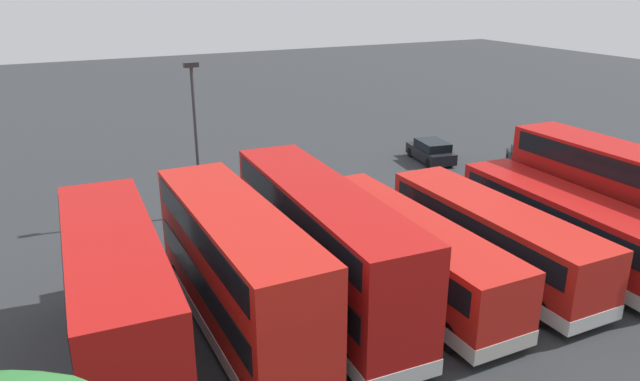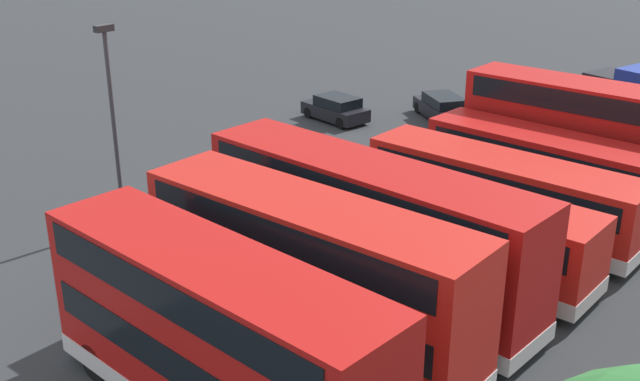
% 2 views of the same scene
% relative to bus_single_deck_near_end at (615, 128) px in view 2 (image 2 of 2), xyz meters
% --- Properties ---
extents(ground_plane, '(140.00, 140.00, 0.00)m').
position_rel_bus_single_deck_near_end_xyz_m(ground_plane, '(12.78, -9.94, -1.62)').
color(ground_plane, '#2D3033').
extents(bus_single_deck_near_end, '(2.62, 11.60, 2.95)m').
position_rel_bus_single_deck_near_end_xyz_m(bus_single_deck_near_end, '(0.00, 0.00, 0.00)').
color(bus_single_deck_near_end, '#B71411').
rests_on(bus_single_deck_near_end, ground).
extents(bus_double_decker_second, '(2.65, 10.39, 4.55)m').
position_rel_bus_single_deck_near_end_xyz_m(bus_double_decker_second, '(4.01, -0.07, 0.82)').
color(bus_double_decker_second, '#B71411').
rests_on(bus_double_decker_second, ground).
extents(bus_single_deck_third, '(2.97, 10.68, 2.95)m').
position_rel_bus_single_deck_near_end_xyz_m(bus_single_deck_third, '(7.13, 0.03, -0.00)').
color(bus_single_deck_third, '#B71411').
rests_on(bus_single_deck_third, ground).
extents(bus_single_deck_fourth, '(2.65, 10.71, 2.95)m').
position_rel_bus_single_deck_near_end_xyz_m(bus_single_deck_fourth, '(10.84, -0.26, -0.00)').
color(bus_single_deck_fourth, red).
rests_on(bus_single_deck_fourth, ground).
extents(bus_single_deck_fifth, '(2.61, 11.25, 2.95)m').
position_rel_bus_single_deck_near_end_xyz_m(bus_single_deck_fifth, '(14.68, -0.68, -0.00)').
color(bus_single_deck_fifth, red).
rests_on(bus_single_deck_fifth, ground).
extents(bus_double_decker_sixth, '(3.08, 11.95, 4.55)m').
position_rel_bus_single_deck_near_end_xyz_m(bus_double_decker_sixth, '(18.12, -1.14, 0.83)').
color(bus_double_decker_sixth, '#B71411').
rests_on(bus_double_decker_sixth, ground).
extents(bus_double_decker_seventh, '(2.70, 10.53, 4.55)m').
position_rel_bus_single_deck_near_end_xyz_m(bus_double_decker_seventh, '(21.57, -0.57, 0.82)').
color(bus_double_decker_seventh, red).
rests_on(bus_double_decker_seventh, ground).
extents(bus_double_decker_far_end, '(3.07, 10.43, 4.55)m').
position_rel_bus_single_deck_near_end_xyz_m(bus_double_decker_far_end, '(25.44, -0.20, 0.82)').
color(bus_double_decker_far_end, '#B71411').
rests_on(bus_double_decker_far_end, ground).
extents(car_hatchback_silver, '(3.97, 4.62, 1.43)m').
position_rel_bus_single_deck_near_end_xyz_m(car_hatchback_silver, '(-0.63, -9.89, -0.92)').
color(car_hatchback_silver, black).
rests_on(car_hatchback_silver, ground).
extents(car_small_green, '(2.40, 4.17, 1.43)m').
position_rel_bus_single_deck_near_end_xyz_m(car_small_green, '(3.43, -14.34, -0.92)').
color(car_small_green, black).
rests_on(car_small_green, ground).
extents(lamp_post_tall, '(0.70, 0.30, 7.79)m').
position_rel_bus_single_deck_near_end_xyz_m(lamp_post_tall, '(19.79, -11.74, 2.95)').
color(lamp_post_tall, '#38383D').
rests_on(lamp_post_tall, ground).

